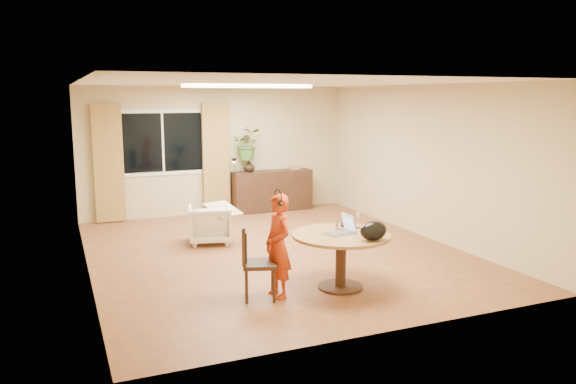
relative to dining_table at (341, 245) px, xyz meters
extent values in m
plane|color=brown|center=(-0.16, 1.87, -0.56)|extent=(6.50, 6.50, 0.00)
plane|color=white|center=(-0.16, 1.87, 2.04)|extent=(6.50, 6.50, 0.00)
plane|color=tan|center=(-0.16, 5.12, 0.74)|extent=(5.50, 0.00, 5.50)
plane|color=tan|center=(-2.91, 1.87, 0.74)|extent=(0.00, 6.50, 6.50)
plane|color=tan|center=(2.59, 1.87, 0.74)|extent=(0.00, 6.50, 6.50)
cube|color=white|center=(-1.26, 5.10, 0.94)|extent=(1.70, 0.02, 1.30)
cube|color=black|center=(-1.26, 5.09, 0.94)|extent=(1.55, 0.01, 1.15)
cube|color=white|center=(-1.26, 5.09, 0.94)|extent=(0.04, 0.01, 1.15)
cube|color=olive|center=(-2.31, 5.02, 0.59)|extent=(0.55, 0.08, 2.25)
cube|color=olive|center=(-0.21, 5.02, 0.59)|extent=(0.55, 0.08, 2.25)
cube|color=white|center=(-0.16, 3.07, 2.01)|extent=(2.20, 0.35, 0.05)
cylinder|color=brown|center=(0.00, 0.00, 0.13)|extent=(1.24, 1.24, 0.04)
cylinder|color=black|center=(0.00, 0.00, -0.22)|extent=(0.13, 0.13, 0.67)
cylinder|color=black|center=(0.00, 0.00, -0.54)|extent=(0.57, 0.57, 0.03)
imported|color=red|center=(-0.84, 0.02, 0.08)|extent=(0.49, 0.35, 1.26)
imported|color=beige|center=(-0.95, 2.80, -0.24)|extent=(0.81, 0.82, 0.63)
cube|color=black|center=(0.95, 4.88, -0.13)|extent=(1.70, 0.42, 0.85)
imported|color=black|center=(0.45, 4.88, 0.42)|extent=(0.25, 0.25, 0.25)
imported|color=#2D6A28|center=(0.42, 4.88, 0.87)|extent=(0.73, 0.69, 0.66)
camera|label=1|loc=(-3.25, -6.04, 1.86)|focal=35.00mm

